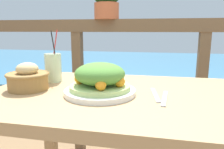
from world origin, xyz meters
TOP-DOWN VIEW (x-y plane):
  - patio_table at (0.00, 0.00)m, footprint 1.07×0.71m
  - railing_fence at (0.00, 0.74)m, footprint 2.80×0.08m
  - sea_backdrop at (0.00, 3.24)m, footprint 12.00×4.00m
  - salad_plate at (-0.07, -0.04)m, footprint 0.28×0.28m
  - drink_glass at (-0.35, 0.12)m, footprint 0.08×0.08m
  - bread_basket at (-0.38, -0.04)m, footprint 0.18×0.18m
  - fork at (0.15, -0.01)m, footprint 0.04×0.18m
  - knife at (0.18, -0.05)m, footprint 0.03×0.18m
  - orange_near_basket at (-0.06, 0.17)m, footprint 0.07×0.07m

SIDE VIEW (x-z plane):
  - sea_backdrop at x=0.00m, z-range 0.00..0.39m
  - patio_table at x=0.00m, z-range 0.26..1.01m
  - fork at x=0.15m, z-range 0.75..0.75m
  - knife at x=0.18m, z-range 0.75..0.75m
  - railing_fence at x=0.00m, z-range 0.23..1.30m
  - orange_near_basket at x=-0.06m, z-range 0.75..0.82m
  - bread_basket at x=-0.38m, z-range 0.74..0.85m
  - salad_plate at x=-0.07m, z-range 0.74..0.86m
  - drink_glass at x=-0.35m, z-range 0.69..0.94m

